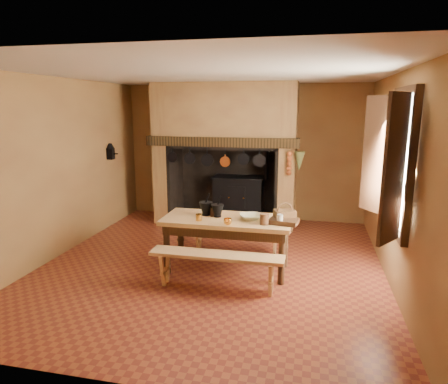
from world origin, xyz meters
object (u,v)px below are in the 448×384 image
wicker_basket (285,215)px  iron_range (239,198)px  work_table (227,226)px  coffee_grinder (214,211)px  mixing_bowl (251,217)px  bench_front (217,263)px

wicker_basket → iron_range: bearing=91.2°
work_table → wicker_basket: wicker_basket is taller
coffee_grinder → mixing_bowl: 0.55m
work_table → coffee_grinder: bearing=158.7°
work_table → mixing_bowl: (0.34, 0.00, 0.16)m
iron_range → bench_front: 3.25m
work_table → coffee_grinder: 0.30m
iron_range → mixing_bowl: bearing=-76.2°
bench_front → mixing_bowl: (0.34, 0.65, 0.46)m
work_table → coffee_grinder: size_ratio=9.52×
iron_range → mixing_bowl: 2.69m
work_table → mixing_bowl: 0.37m
mixing_bowl → bench_front: bearing=-117.6°
bench_front → work_table: bearing=90.0°
iron_range → work_table: size_ratio=0.88×
wicker_basket → mixing_bowl: bearing=160.2°
iron_range → mixing_bowl: size_ratio=5.24×
work_table → mixing_bowl: size_ratio=5.97×
mixing_bowl → wicker_basket: (0.47, 0.02, 0.05)m
iron_range → wicker_basket: 2.83m
work_table → mixing_bowl: bearing=0.2°
wicker_basket → coffee_grinder: bearing=154.4°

